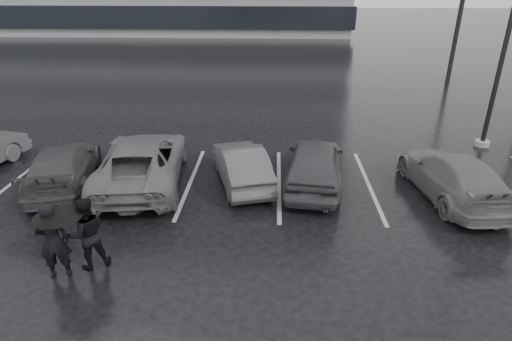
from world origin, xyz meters
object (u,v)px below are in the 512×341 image
Objects in this scene: car_west_a at (241,164)px; car_west_c at (63,166)px; car_west_b at (142,161)px; pedestrian_right at (87,234)px; lamp_post at (510,25)px; pedestrian_left at (53,241)px; tree_north at (461,7)px; car_east at (453,176)px; car_main at (315,163)px.

car_west_c is (-5.48, -0.38, 0.02)m from car_west_a.
pedestrian_right reaches higher than car_west_b.
lamp_post is at bearing -170.11° from car_west_b.
pedestrian_left is 1.05× the size of pedestrian_right.
car_west_b is at bearing -120.47° from pedestrian_right.
car_west_b is 2.42m from car_west_c.
tree_north is (11.58, 14.51, 3.64)m from car_west_a.
car_west_a is 18.91m from tree_north.
tree_north is at bearing -142.14° from car_west_b.
car_west_a is at bearing -13.19° from car_east.
tree_north is (2.63, 10.96, -0.15)m from lamp_post.
car_west_a is 0.71× the size of car_west_b.
pedestrian_right is (0.56, 0.37, -0.04)m from pedestrian_left.
pedestrian_left is 0.18× the size of lamp_post.
car_east is 0.47× the size of lamp_post.
car_east is (9.28, -0.51, -0.07)m from car_west_b.
pedestrian_left is (-5.85, -4.73, 0.17)m from car_main.
pedestrian_right is 0.20× the size of tree_north.
pedestrian_right reaches higher than car_main.
pedestrian_right is at bearing 83.34° from car_west_b.
car_main is 0.49× the size of tree_north.
car_east is at bearing 158.13° from car_west_a.
pedestrian_left reaches higher than car_west_a.
car_east is at bearing 164.83° from car_west_c.
car_west_b is (-5.33, -0.10, 0.01)m from car_main.
pedestrian_left is at bearing 99.27° from car_west_c.
car_west_a is at bearing -144.39° from pedestrian_left.
car_west_b is 1.16× the size of car_east.
pedestrian_right is at bearing 14.79° from car_east.
pedestrian_right is 24.13m from tree_north.
car_east is 2.66× the size of pedestrian_right.
pedestrian_left is (-0.53, -4.63, 0.16)m from car_west_b.
pedestrian_left is at bearing 2.76° from pedestrian_right.
car_main is 17.63m from tree_north.
pedestrian_right is (-9.25, -3.75, 0.19)m from car_east.
tree_north reaches higher than car_west_c.
car_main is at bearing 163.15° from car_west_a.
tree_north is at bearing -158.64° from pedestrian_right.
lamp_post is at bearing -174.36° from car_west_a.
car_west_c is at bearing -1.25° from car_west_b.
car_main is at bearing -171.47° from pedestrian_right.
pedestrian_left is (-3.60, -4.76, 0.28)m from car_west_a.
car_west_c is 4.70m from pedestrian_right.
car_east is (6.21, -0.64, 0.04)m from car_west_a.
pedestrian_right is (0.03, -4.26, 0.12)m from car_west_b.
car_east is at bearing -123.25° from lamp_post.
car_west_c is at bearing -8.57° from car_east.
car_east is 6.25m from lamp_post.
tree_north is (5.37, 15.15, 3.60)m from car_east.
car_west_b is 1.21× the size of car_west_c.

